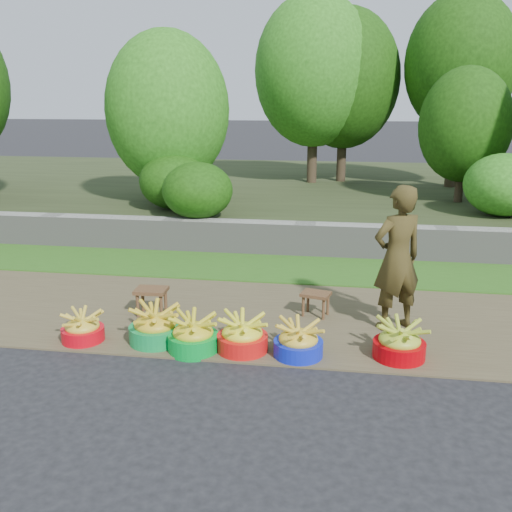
% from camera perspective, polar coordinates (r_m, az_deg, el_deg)
% --- Properties ---
extents(ground_plane, '(120.00, 120.00, 0.00)m').
position_cam_1_polar(ground_plane, '(5.68, 1.91, -11.01)').
color(ground_plane, black).
rests_on(ground_plane, ground).
extents(dirt_shoulder, '(80.00, 2.50, 0.02)m').
position_cam_1_polar(dirt_shoulder, '(6.81, 3.19, -6.26)').
color(dirt_shoulder, brown).
rests_on(dirt_shoulder, ground).
extents(grass_verge, '(80.00, 1.50, 0.04)m').
position_cam_1_polar(grass_verge, '(8.69, 4.51, -1.32)').
color(grass_verge, '#2F631A').
rests_on(grass_verge, ground).
extents(retaining_wall, '(80.00, 0.35, 0.55)m').
position_cam_1_polar(retaining_wall, '(9.44, 4.94, 1.65)').
color(retaining_wall, gray).
rests_on(retaining_wall, ground).
extents(earth_bank, '(80.00, 10.00, 0.50)m').
position_cam_1_polar(earth_bank, '(14.24, 6.33, 6.26)').
color(earth_bank, '#2D381C').
rests_on(earth_bank, ground).
extents(vegetation, '(31.65, 7.52, 4.75)m').
position_cam_1_polar(vegetation, '(12.55, 19.48, 15.92)').
color(vegetation, '#352A1C').
rests_on(vegetation, earth_bank).
extents(basin_a, '(0.45, 0.45, 0.34)m').
position_cam_1_polar(basin_a, '(6.42, -16.96, -6.97)').
color(basin_a, red).
rests_on(basin_a, ground).
extents(basin_b, '(0.56, 0.56, 0.42)m').
position_cam_1_polar(basin_b, '(6.19, -10.04, -7.00)').
color(basin_b, '#0D8C3E').
rests_on(basin_b, ground).
extents(basin_c, '(0.53, 0.53, 0.39)m').
position_cam_1_polar(basin_c, '(5.96, -6.30, -7.90)').
color(basin_c, '#00972B').
rests_on(basin_c, ground).
extents(basin_d, '(0.53, 0.53, 0.39)m').
position_cam_1_polar(basin_d, '(5.91, -1.38, -8.00)').
color(basin_d, red).
rests_on(basin_d, ground).
extents(basin_e, '(0.50, 0.50, 0.37)m').
position_cam_1_polar(basin_e, '(5.81, 4.25, -8.56)').
color(basin_e, '#0E20C1').
rests_on(basin_e, ground).
extents(basin_f, '(0.52, 0.52, 0.39)m').
position_cam_1_polar(basin_f, '(5.93, 14.15, -8.43)').
color(basin_f, '#B00007').
rests_on(basin_f, ground).
extents(stool_left, '(0.38, 0.30, 0.33)m').
position_cam_1_polar(stool_left, '(6.91, -10.43, -3.76)').
color(stool_left, '#53371F').
rests_on(stool_left, dirt_shoulder).
extents(stool_right, '(0.38, 0.33, 0.29)m').
position_cam_1_polar(stool_right, '(6.82, 6.00, -4.13)').
color(stool_right, '#53371F').
rests_on(stool_right, dirt_shoulder).
extents(vendor_woman, '(0.71, 0.63, 1.63)m').
position_cam_1_polar(vendor_woman, '(6.45, 13.95, -0.22)').
color(vendor_woman, black).
rests_on(vendor_woman, dirt_shoulder).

